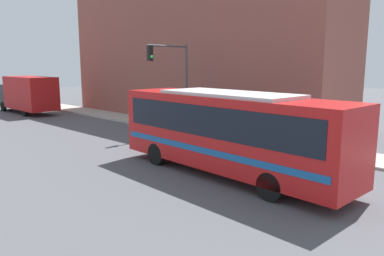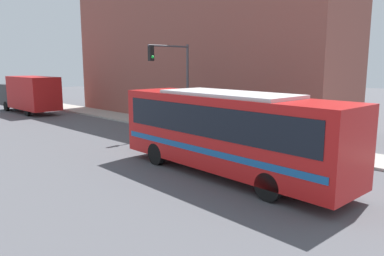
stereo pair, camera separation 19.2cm
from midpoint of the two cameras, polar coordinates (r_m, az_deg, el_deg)
ground_plane at (r=15.09m, az=9.88°, el=-7.60°), size 120.00×120.00×0.00m
sidewalk at (r=33.51m, az=-13.26°, el=1.99°), size 2.66×70.00×0.12m
building_facade at (r=30.97m, az=-0.13°, el=12.32°), size 6.00×25.18×11.65m
city_bus at (r=14.92m, az=5.20°, el=-0.02°), size 3.07×10.54×3.37m
delivery_truck at (r=37.27m, az=-24.03°, el=4.84°), size 2.49×8.42×3.31m
fire_hydrant at (r=21.36m, az=8.44°, el=-0.97°), size 0.21×0.29×0.79m
traffic_light_pole at (r=23.72m, az=-2.99°, el=8.45°), size 3.28×0.35×5.55m
pedestrian_near_corner at (r=24.37m, az=1.21°, el=1.79°), size 0.34×0.34×1.85m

